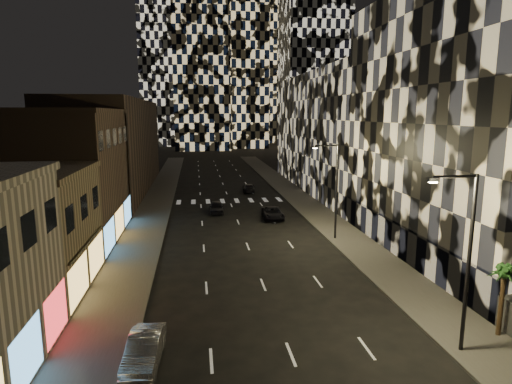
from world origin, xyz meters
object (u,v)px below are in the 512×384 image
object	(u,v)px
car_dark_midlane	(216,207)
car_dark_rightlane	(273,213)
car_silver_parked	(144,350)
palm_tree	(504,277)
streetlight_near	(465,251)
streetlight_far	(334,185)
car_dark_oncoming	(249,188)

from	to	relation	value
car_dark_midlane	car_dark_rightlane	size ratio (longest dim) A/B	0.85
car_silver_parked	palm_tree	size ratio (longest dim) A/B	1.10
streetlight_near	car_silver_parked	bearing A→B (deg)	175.58
streetlight_near	streetlight_far	size ratio (longest dim) A/B	1.00
car_dark_rightlane	palm_tree	distance (m)	28.90
car_silver_parked	car_dark_midlane	distance (m)	32.04
car_dark_midlane	palm_tree	world-z (taller)	palm_tree
car_dark_midlane	streetlight_far	bearing A→B (deg)	-48.63
car_silver_parked	car_dark_rightlane	xyz separation A→B (m)	(11.29, 27.68, -0.05)
car_dark_oncoming	car_dark_midlane	bearing A→B (deg)	72.19
car_dark_oncoming	car_dark_rightlane	distance (m)	17.56
streetlight_far	car_silver_parked	size ratio (longest dim) A/B	2.06
car_dark_oncoming	car_dark_rightlane	world-z (taller)	car_dark_rightlane
streetlight_near	car_dark_midlane	distance (m)	34.80
streetlight_near	car_dark_oncoming	size ratio (longest dim) A/B	2.07
streetlight_far	car_dark_midlane	size ratio (longest dim) A/B	2.17
car_dark_midlane	car_dark_oncoming	bearing A→B (deg)	69.41
streetlight_near	car_silver_parked	size ratio (longest dim) A/B	2.06
car_dark_oncoming	car_dark_rightlane	xyz separation A→B (m)	(0.59, -17.55, 0.05)
car_dark_rightlane	palm_tree	bearing A→B (deg)	-72.70
palm_tree	streetlight_near	bearing A→B (deg)	-160.92
streetlight_far	car_dark_rightlane	world-z (taller)	streetlight_far
car_silver_parked	car_dark_rightlane	bearing A→B (deg)	72.08
streetlight_far	car_dark_rightlane	size ratio (longest dim) A/B	1.85
streetlight_near	car_dark_midlane	world-z (taller)	streetlight_near
streetlight_near	car_dark_midlane	size ratio (longest dim) A/B	2.17
streetlight_far	palm_tree	world-z (taller)	streetlight_far
car_dark_oncoming	palm_tree	size ratio (longest dim) A/B	1.09
streetlight_near	car_dark_rightlane	xyz separation A→B (m)	(-4.27, 28.88, -4.68)
streetlight_near	car_dark_rightlane	world-z (taller)	streetlight_near
car_dark_rightlane	palm_tree	world-z (taller)	palm_tree
palm_tree	streetlight_far	bearing A→B (deg)	99.44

